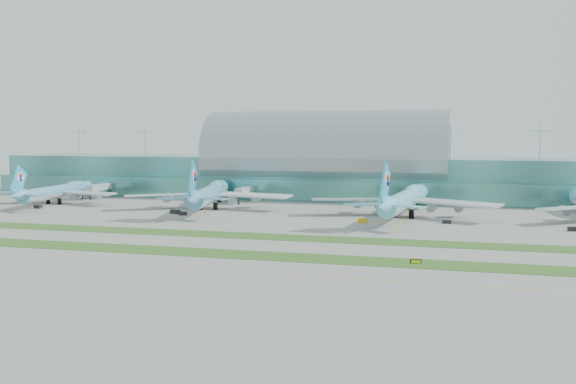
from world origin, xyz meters
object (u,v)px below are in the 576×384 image
(terminal, at_px, (326,169))
(airliner_c, at_px, (405,198))
(taxiway_sign_east, at_px, (416,261))
(airliner_b, at_px, (210,193))
(airliner_a, at_px, (58,191))

(terminal, height_order, airliner_c, terminal)
(terminal, distance_m, taxiway_sign_east, 166.61)
(airliner_b, bearing_deg, terminal, 46.97)
(terminal, relative_size, airliner_b, 4.26)
(airliner_c, xyz_separation_m, taxiway_sign_east, (10.00, -89.93, -6.41))
(terminal, distance_m, airliner_a, 127.53)
(terminal, xyz_separation_m, airliner_a, (-111.70, -60.98, -8.36))
(airliner_b, relative_size, airliner_c, 0.97)
(airliner_b, bearing_deg, airliner_c, -15.26)
(airliner_a, relative_size, airliner_c, 0.84)
(airliner_b, bearing_deg, airliner_a, 167.12)
(airliner_a, relative_size, airliner_b, 0.87)
(airliner_b, xyz_separation_m, taxiway_sign_east, (92.06, -94.66, -6.26))
(airliner_a, bearing_deg, airliner_b, -6.16)
(terminal, distance_m, airliner_b, 72.94)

